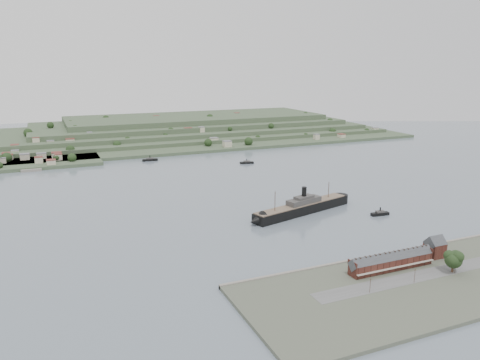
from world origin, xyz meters
name	(u,v)px	position (x,y,z in m)	size (l,w,h in m)	color
ground	(274,197)	(0.00, 0.00, 0.00)	(1400.00, 1400.00, 0.00)	slate
near_shore	(427,281)	(0.00, -186.75, 1.01)	(220.00, 80.00, 2.60)	#4C5142
terrace_row	(391,261)	(-10.00, -168.02, 6.84)	(55.60, 9.80, 11.07)	#3F1C16
gabled_building	(435,247)	(27.50, -164.00, 8.19)	(10.40, 10.18, 14.09)	#3F1C16
far_peninsula	(182,129)	(27.91, 393.10, 11.88)	(760.00, 309.00, 30.00)	#3F5438
steamship	(300,208)	(-3.15, -51.18, 4.83)	(106.95, 39.18, 26.14)	black
tugboat	(380,213)	(54.38, -80.43, 1.67)	(15.55, 5.62, 6.84)	black
ferry_west	(150,160)	(-67.56, 209.91, 1.72)	(19.44, 6.91, 7.15)	black
ferry_east	(247,162)	(37.88, 146.57, 1.52)	(17.45, 8.10, 6.31)	black
fig_tree	(455,259)	(19.98, -185.88, 10.35)	(12.25, 10.61, 13.67)	#462F20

